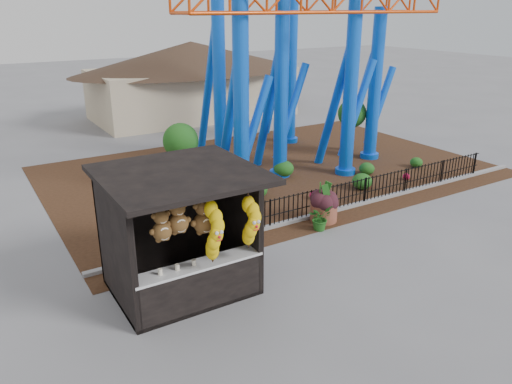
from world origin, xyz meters
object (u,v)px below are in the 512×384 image
roller_coaster (291,11)px  terracotta_planter (324,212)px  prize_booth (184,236)px  potted_plant (320,218)px

roller_coaster → terracotta_planter: (-2.50, -5.63, -6.14)m
prize_booth → potted_plant: 5.35m
prize_booth → terracotta_planter: (5.61, 1.70, -1.23)m
prize_booth → potted_plant: size_ratio=4.38×
roller_coaster → prize_booth: bearing=-137.9°
roller_coaster → terracotta_planter: size_ratio=12.53×
roller_coaster → terracotta_planter: bearing=-113.9°
prize_booth → potted_plant: prize_booth is taller
prize_booth → roller_coaster: size_ratio=0.32×
terracotta_planter → potted_plant: potted_plant is taller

